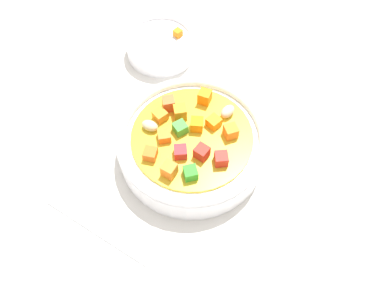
# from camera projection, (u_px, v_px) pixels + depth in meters

# --- Properties ---
(ground_plane) EXTENTS (1.40, 1.40, 0.02)m
(ground_plane) POSITION_uv_depth(u_px,v_px,m) (192.00, 157.00, 0.50)
(ground_plane) COLOR silver
(soup_bowl_main) EXTENTS (0.18, 0.18, 0.06)m
(soup_bowl_main) POSITION_uv_depth(u_px,v_px,m) (192.00, 143.00, 0.47)
(soup_bowl_main) COLOR white
(soup_bowl_main) RESTS_ON ground_plane
(spoon) EXTENTS (0.24, 0.03, 0.01)m
(spoon) POSITION_uv_depth(u_px,v_px,m) (144.00, 262.00, 0.42)
(spoon) COLOR silver
(spoon) RESTS_ON ground_plane
(side_bowl_small) EXTENTS (0.10, 0.10, 0.04)m
(side_bowl_small) POSITION_uv_depth(u_px,v_px,m) (161.00, 44.00, 0.57)
(side_bowl_small) COLOR white
(side_bowl_small) RESTS_ON ground_plane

